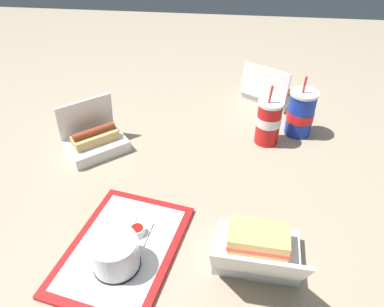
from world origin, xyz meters
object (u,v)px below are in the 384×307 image
Objects in this scene: food_tray at (123,249)px; soda_cup_corner at (268,122)px; clamshell_hotdog_corner at (95,140)px; clamshell_sandwich_center at (257,249)px; soda_cup_center at (301,113)px; clamshell_hotdog_left at (269,93)px; plastic_fork at (145,239)px; ketchup_cup at (137,231)px; cake_container at (115,254)px.

soda_cup_corner is (-0.52, 0.38, 0.08)m from food_tray.
soda_cup_corner is (-0.12, 0.58, 0.04)m from clamshell_hotdog_corner.
clamshell_sandwich_center is 1.00× the size of soda_cup_center.
food_tray is 1.75× the size of clamshell_hotdog_corner.
clamshell_hotdog_left is at bearing 124.30° from clamshell_hotdog_corner.
plastic_fork is (-0.03, 0.05, 0.01)m from food_tray.
soda_cup_corner is (-0.48, 0.35, 0.06)m from ketchup_cup.
clamshell_hotdog_corner is at bearing -126.80° from clamshell_sandwich_center.
cake_container is at bearing -37.43° from soda_cup_center.
food_tray is 3.61× the size of cake_container.
food_tray is at bearing -51.02° from plastic_fork.
cake_container is 0.50m from clamshell_hotdog_corner.
clamshell_hotdog_left is at bearing -156.84° from soda_cup_center.
soda_cup_center is (-0.19, 0.69, 0.04)m from clamshell_hotdog_corner.
clamshell_hotdog_corner reaches higher than clamshell_hotdog_left.
plastic_fork is (0.01, 0.02, -0.01)m from ketchup_cup.
clamshell_hotdog_corner is at bearing -156.28° from cake_container.
food_tray is 0.07m from cake_container.
cake_container is at bearing -79.73° from clamshell_sandwich_center.
food_tray is 1.88× the size of soda_cup_corner.
soda_cup_center is at bearing 23.16° from clamshell_hotdog_left.
clamshell_sandwich_center is 0.95× the size of clamshell_hotdog_left.
clamshell_hotdog_left is at bearing 154.30° from ketchup_cup.
cake_container is at bearing -33.22° from soda_cup_corner.
plastic_fork is at bearing -33.70° from soda_cup_corner.
soda_cup_center reaches higher than food_tray.
plastic_fork is (-0.08, 0.05, -0.04)m from cake_container.
ketchup_cup is 0.36× the size of plastic_fork.
clamshell_hotdog_left is at bearing 162.85° from plastic_fork.
food_tray is 0.33m from clamshell_sandwich_center.
food_tray is 0.06m from plastic_fork.
clamshell_hotdog_corner is at bearing -139.40° from plastic_fork.
clamshell_hotdog_corner is 0.72m from soda_cup_center.
clamshell_sandwich_center is at bearing 53.20° from clamshell_hotdog_corner.
food_tray is 0.91m from clamshell_hotdog_left.
clamshell_hotdog_corner is (-0.46, -0.20, -0.01)m from cake_container.
soda_cup_center is (-0.59, 0.49, 0.08)m from food_tray.
clamshell_hotdog_corner reaches higher than ketchup_cup.
food_tray is 10.34× the size of ketchup_cup.
cake_container is at bearing -24.63° from clamshell_hotdog_left.
cake_container is at bearing 23.72° from clamshell_hotdog_corner.
clamshell_hotdog_left is at bearing 176.06° from soda_cup_corner.
ketchup_cup is 0.43m from clamshell_hotdog_corner.
ketchup_cup is at bearing 164.36° from cake_container.
ketchup_cup is 0.18× the size of soda_cup_center.
clamshell_sandwich_center is at bearing 92.00° from plastic_fork.
soda_cup_corner reaches higher than clamshell_sandwich_center.
cake_container is (0.05, 0.00, 0.05)m from food_tray.
cake_container is 0.69m from soda_cup_corner.
food_tray is at bearing -26.08° from clamshell_hotdog_left.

